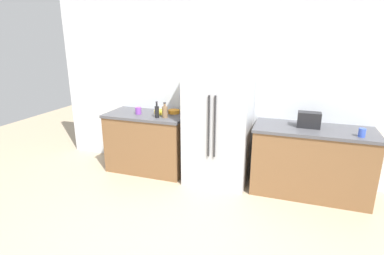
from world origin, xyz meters
The scene contains 12 objects.
ground_plane centered at (0.00, 0.00, 0.00)m, with size 10.87×10.87×0.00m, color tan.
kitchen_back_panel centered at (0.00, 1.90, 1.44)m, with size 5.43×0.10×2.88m, color silver.
counter_left centered at (-1.07, 1.52, 0.45)m, with size 1.22×0.66×0.90m.
counter_right centered at (1.29, 1.52, 0.45)m, with size 1.48×0.66×0.90m.
refrigerator centered at (0.05, 1.50, 0.91)m, with size 0.87×0.68×1.81m.
toaster centered at (1.21, 1.54, 1.00)m, with size 0.28×0.15×0.20m, color black.
bottle_a centered at (-0.71, 1.40, 0.99)m, with size 0.08×0.08×0.22m.
bottle_b centered at (-0.82, 1.36, 0.99)m, with size 0.06×0.06×0.24m.
cup_a centered at (1.79, 1.33, 0.95)m, with size 0.08×0.08×0.10m, color blue.
cup_b centered at (-1.17, 1.46, 0.95)m, with size 0.09×0.09×0.10m, color purple.
bowl_a centered at (-0.69, 1.68, 0.93)m, with size 0.17×0.17×0.05m, color orange.
bowl_b centered at (-0.87, 1.58, 0.93)m, with size 0.16×0.16×0.06m, color yellow.
Camera 1 is at (1.01, -2.43, 2.01)m, focal length 28.28 mm.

